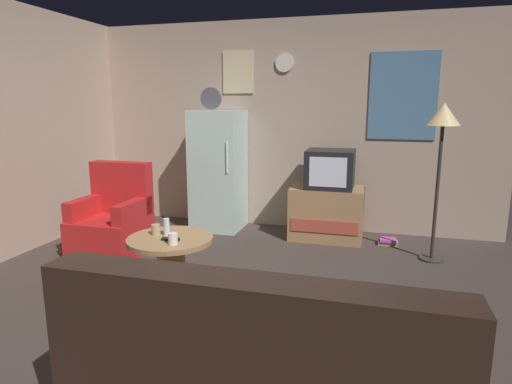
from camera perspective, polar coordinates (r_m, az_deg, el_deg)
ground_plane at (r=3.57m, az=-4.26°, el=-14.74°), size 12.00×12.00×0.00m
wall_with_art at (r=5.57m, az=4.31°, el=8.68°), size 5.20×0.12×2.59m
fridge at (r=5.50m, az=-4.97°, el=2.91°), size 0.60×0.62×1.77m
tv_stand at (r=5.19m, az=9.27°, el=-2.77°), size 0.84×0.53×0.62m
crt_tv at (r=5.08m, az=9.73°, el=3.01°), size 0.54×0.51×0.44m
standing_lamp at (r=4.61m, az=23.33°, el=7.88°), size 0.32×0.32×1.59m
coffee_table at (r=3.80m, az=-11.10°, el=-9.32°), size 0.72×0.72×0.48m
wine_glass at (r=3.75m, az=-11.69°, el=-4.53°), size 0.05×0.05×0.15m
mug_ceramic_white at (r=3.53m, az=-10.92°, el=-6.07°), size 0.08×0.08×0.09m
mug_ceramic_tan at (r=3.81m, az=-13.03°, el=-4.83°), size 0.08×0.08×0.09m
remote_control at (r=3.63m, az=-11.17°, el=-6.10°), size 0.15×0.06×0.02m
armchair at (r=4.87m, az=-18.28°, el=-3.79°), size 0.68×0.68×0.96m
couch at (r=2.18m, az=0.46°, el=-23.95°), size 1.70×0.80×0.92m
book_stack at (r=5.18m, az=16.97°, el=-6.27°), size 0.22×0.16×0.07m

